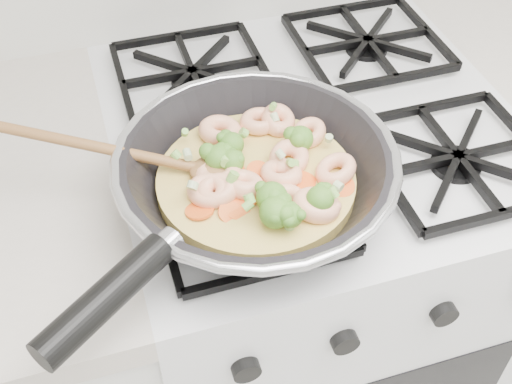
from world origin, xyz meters
name	(u,v)px	position (x,y,z in m)	size (l,w,h in m)	color
stove	(300,294)	(0.00, 1.70, 0.46)	(0.60, 0.60, 0.92)	white
skillet	(254,175)	(-0.14, 1.55, 0.96)	(0.49, 0.39, 0.10)	black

